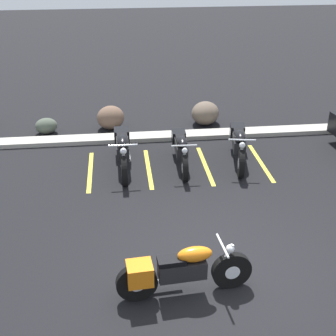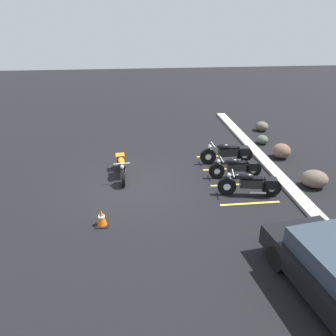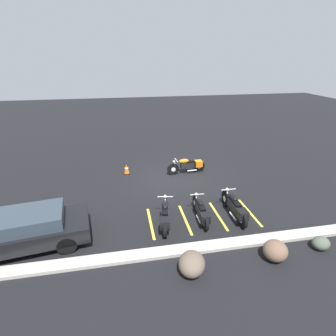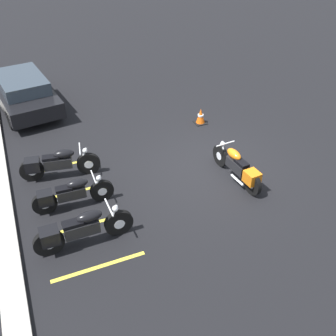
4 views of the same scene
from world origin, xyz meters
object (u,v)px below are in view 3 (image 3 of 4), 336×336
parked_bike_1 (201,211)px  car_black (24,230)px  landscape_rock_1 (321,243)px  motorcycle_orange_featured (188,165)px  landscape_rock_3 (192,264)px  landscape_rock_2 (275,251)px  parked_bike_0 (235,207)px  traffic_cone (127,169)px  parked_bike_2 (165,215)px

parked_bike_1 → car_black: 6.37m
parked_bike_1 → landscape_rock_1: (-3.51, 2.38, -0.22)m
motorcycle_orange_featured → landscape_rock_1: (-2.83, 6.94, -0.23)m
motorcycle_orange_featured → landscape_rock_3: (1.76, 7.16, -0.13)m
parked_bike_1 → landscape_rock_2: parked_bike_1 is taller
landscape_rock_1 → motorcycle_orange_featured: bearing=-67.8°
parked_bike_0 → parked_bike_1: bearing=87.5°
landscape_rock_2 → parked_bike_0: bearing=-83.4°
motorcycle_orange_featured → traffic_cone: (3.39, -0.55, -0.19)m
motorcycle_orange_featured → parked_bike_2: (2.13, 4.64, 0.01)m
parked_bike_1 → parked_bike_2: 1.46m
landscape_rock_2 → car_black: bearing=-14.9°
parked_bike_2 → parked_bike_1: bearing=-76.7°
motorcycle_orange_featured → landscape_rock_2: 7.17m
landscape_rock_1 → traffic_cone: size_ratio=1.11×
parked_bike_0 → car_black: car_black is taller
motorcycle_orange_featured → parked_bike_2: size_ratio=0.98×
parked_bike_2 → car_black: size_ratio=0.49×
car_black → traffic_cone: (-3.64, -5.50, -0.42)m
car_black → landscape_rock_2: (-8.05, 2.15, -0.35)m
parked_bike_0 → landscape_rock_1: 3.15m
parked_bike_2 → landscape_rock_2: bearing=-117.8°
car_black → landscape_rock_1: car_black is taller
parked_bike_0 → landscape_rock_2: bearing=-173.8°
landscape_rock_1 → landscape_rock_3: size_ratio=0.64×
parked_bike_1 → landscape_rock_2: bearing=-144.4°
motorcycle_orange_featured → landscape_rock_1: size_ratio=3.52×
parked_bike_1 → landscape_rock_3: (1.09, 2.60, -0.11)m
car_black → landscape_rock_3: (-5.27, 2.21, -0.35)m
parked_bike_0 → traffic_cone: bearing=38.2°
parked_bike_2 → landscape_rock_3: 2.55m
car_black → landscape_rock_1: size_ratio=7.30×
parked_bike_1 → parked_bike_2: bearing=94.9°
traffic_cone → landscape_rock_2: bearing=119.9°
parked_bike_2 → traffic_cone: bearing=23.9°
parked_bike_2 → landscape_rock_3: (-0.37, 2.52, -0.14)m
parked_bike_0 → traffic_cone: 6.61m
parked_bike_0 → landscape_rock_3: size_ratio=2.38×
motorcycle_orange_featured → parked_bike_0: parked_bike_0 is taller
landscape_rock_2 → landscape_rock_1: bearing=-174.9°
motorcycle_orange_featured → parked_bike_2: parked_bike_2 is taller
parked_bike_0 → landscape_rock_3: bearing=135.2°
landscape_rock_3 → parked_bike_0: bearing=-134.4°
parked_bike_2 → landscape_rock_2: parked_bike_2 is taller
parked_bike_2 → traffic_cone: 5.34m
landscape_rock_1 → landscape_rock_2: size_ratio=0.76×
landscape_rock_3 → traffic_cone: landscape_rock_3 is taller
motorcycle_orange_featured → parked_bike_0: 4.67m
landscape_rock_3 → car_black: bearing=-22.7°
car_black → motorcycle_orange_featured: bearing=-152.6°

